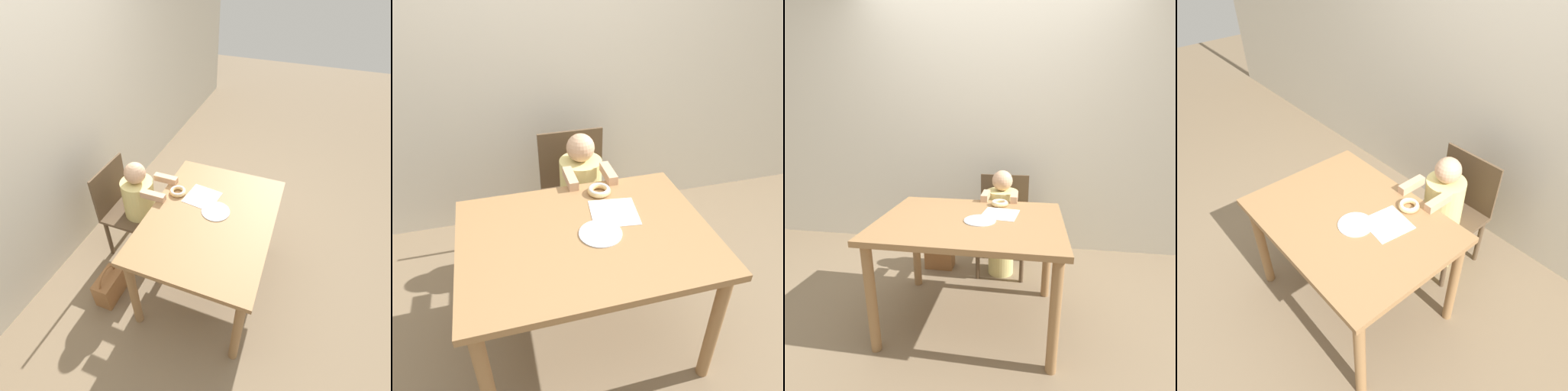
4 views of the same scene
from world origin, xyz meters
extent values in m
plane|color=#7A664C|center=(0.00, 0.00, 0.00)|extent=(12.00, 12.00, 0.00)
cube|color=silver|center=(0.00, 1.25, 1.25)|extent=(8.00, 0.05, 2.50)
cube|color=olive|center=(0.00, 0.00, 0.71)|extent=(1.14, 0.84, 0.03)
cylinder|color=olive|center=(-0.51, -0.36, 0.35)|extent=(0.06, 0.06, 0.69)
cylinder|color=olive|center=(0.51, -0.36, 0.35)|extent=(0.06, 0.06, 0.69)
cylinder|color=olive|center=(-0.51, 0.36, 0.35)|extent=(0.06, 0.06, 0.69)
cylinder|color=olive|center=(0.51, 0.36, 0.35)|extent=(0.06, 0.06, 0.69)
cube|color=brown|center=(0.14, 0.70, 0.41)|extent=(0.43, 0.44, 0.03)
cube|color=brown|center=(0.14, 0.91, 0.62)|extent=(0.43, 0.02, 0.40)
cylinder|color=brown|center=(-0.04, 0.52, 0.20)|extent=(0.04, 0.04, 0.40)
cylinder|color=brown|center=(0.32, 0.52, 0.20)|extent=(0.04, 0.04, 0.40)
cylinder|color=brown|center=(-0.04, 0.89, 0.20)|extent=(0.04, 0.04, 0.40)
cylinder|color=brown|center=(0.32, 0.89, 0.20)|extent=(0.04, 0.04, 0.40)
cylinder|color=#E0D17F|center=(0.14, 0.65, 0.21)|extent=(0.22, 0.22, 0.42)
cylinder|color=#E0D17F|center=(0.14, 0.65, 0.58)|extent=(0.25, 0.25, 0.32)
sphere|color=tan|center=(0.14, 0.65, 0.83)|extent=(0.17, 0.17, 0.17)
cube|color=tan|center=(0.03, 0.45, 0.75)|extent=(0.05, 0.19, 0.05)
cube|color=tan|center=(0.25, 0.45, 0.75)|extent=(0.05, 0.19, 0.05)
torus|color=#DBB270|center=(0.15, 0.31, 0.74)|extent=(0.12, 0.12, 0.03)
torus|color=white|center=(0.15, 0.31, 0.75)|extent=(0.11, 0.11, 0.02)
cube|color=white|center=(0.17, 0.12, 0.73)|extent=(0.25, 0.25, 0.00)
cube|color=brown|center=(-0.41, 0.66, 0.12)|extent=(0.25, 0.14, 0.23)
torus|color=brown|center=(-0.41, 0.66, 0.23)|extent=(0.20, 0.02, 0.20)
cylinder|color=silver|center=(0.06, -0.02, 0.73)|extent=(0.20, 0.20, 0.01)
camera|label=1|loc=(-1.41, -0.43, 2.18)|focal=28.00mm
camera|label=2|loc=(-0.34, -1.28, 1.81)|focal=35.00mm
camera|label=3|loc=(0.34, -1.74, 1.39)|focal=28.00mm
camera|label=4|loc=(1.27, -0.93, 2.17)|focal=35.00mm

